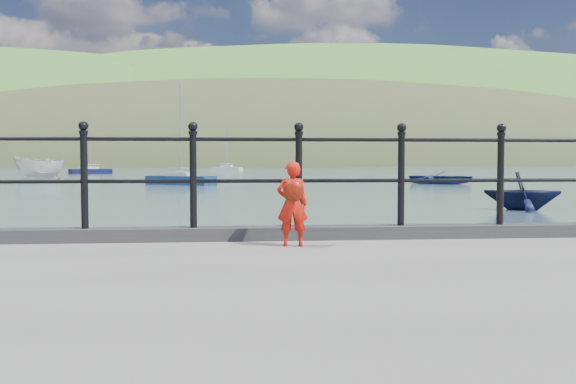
{
  "coord_description": "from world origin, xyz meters",
  "views": [
    {
      "loc": [
        -0.15,
        -7.09,
        1.91
      ],
      "look_at": [
        0.47,
        -0.2,
        1.55
      ],
      "focal_mm": 38.0,
      "sensor_mm": 36.0,
      "label": 1
    }
  ],
  "objects": [
    {
      "name": "kerb",
      "position": [
        0.0,
        -0.15,
        1.07
      ],
      "size": [
        60.0,
        0.3,
        0.15
      ],
      "primitive_type": "cube",
      "color": "#28282B",
      "rests_on": "quay"
    },
    {
      "name": "ground",
      "position": [
        0.0,
        0.0,
        0.0
      ],
      "size": [
        600.0,
        600.0,
        0.0
      ],
      "primitive_type": "plane",
      "color": "#2D4251",
      "rests_on": "ground"
    },
    {
      "name": "railing",
      "position": [
        0.0,
        -0.15,
        1.82
      ],
      "size": [
        18.11,
        0.11,
        1.2
      ],
      "color": "black",
      "rests_on": "kerb"
    },
    {
      "name": "sailboat_port",
      "position": [
        -4.16,
        40.31,
        0.34
      ],
      "size": [
        5.61,
        4.34,
        8.04
      ],
      "rotation": [
        0.0,
        0.0,
        -0.54
      ],
      "color": "navy",
      "rests_on": "ground"
    },
    {
      "name": "far_shore",
      "position": [
        38.34,
        239.41,
        -22.57
      ],
      "size": [
        830.0,
        200.0,
        156.0
      ],
      "color": "#333A21",
      "rests_on": "ground"
    },
    {
      "name": "launch_blue",
      "position": [
        16.5,
        40.38,
        0.52
      ],
      "size": [
        6.17,
        5.87,
        1.04
      ],
      "primitive_type": "imported",
      "rotation": [
        0.0,
        0.0,
        0.93
      ],
      "color": "navy",
      "rests_on": "ground"
    },
    {
      "name": "sailboat_deep",
      "position": [
        -1.24,
        99.44,
        0.34
      ],
      "size": [
        5.57,
        3.73,
        8.08
      ],
      "rotation": [
        0.0,
        0.0,
        -0.43
      ],
      "color": "beige",
      "rests_on": "ground"
    },
    {
      "name": "launch_navy",
      "position": [
        10.85,
        15.22,
        0.73
      ],
      "size": [
        3.44,
        3.21,
        1.47
      ],
      "primitive_type": "imported",
      "rotation": [
        0.0,
        0.0,
        1.22
      ],
      "color": "black",
      "rests_on": "ground"
    },
    {
      "name": "child",
      "position": [
        0.47,
        -0.71,
        1.46
      ],
      "size": [
        0.33,
        0.3,
        0.9
      ],
      "rotation": [
        0.0,
        0.0,
        3.11
      ],
      "color": "red",
      "rests_on": "quay"
    },
    {
      "name": "sailboat_left",
      "position": [
        -19.82,
        79.39,
        0.34
      ],
      "size": [
        5.65,
        4.47,
        8.02
      ],
      "rotation": [
        0.0,
        0.0,
        0.57
      ],
      "color": "black",
      "rests_on": "ground"
    },
    {
      "name": "launch_white",
      "position": [
        -19.61,
        56.34,
        1.14
      ],
      "size": [
        5.1,
        6.12,
        2.27
      ],
      "primitive_type": "imported",
      "rotation": [
        0.0,
        0.0,
        -0.59
      ],
      "color": "beige",
      "rests_on": "ground"
    }
  ]
}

